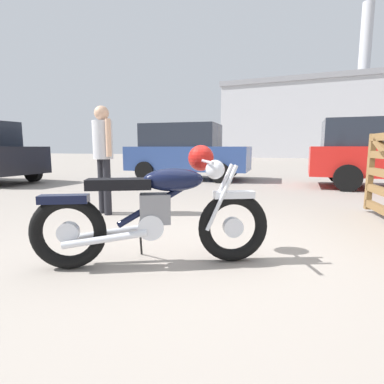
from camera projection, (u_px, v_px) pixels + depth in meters
name	position (u px, v px, depth m)	size (l,w,h in m)	color
ground_plane	(201.00, 256.00, 2.94)	(80.00, 80.00, 0.00)	gray
vintage_motorcycle	(159.00, 210.00, 2.70)	(1.93, 1.09, 1.07)	black
bystander	(103.00, 149.00, 4.68)	(0.41, 0.30, 1.66)	black
blue_hatchback_right	(186.00, 151.00, 9.97)	(3.95, 1.92, 1.78)	black
industrial_building	(314.00, 120.00, 33.01)	(18.85, 11.80, 15.05)	#B2B2B7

